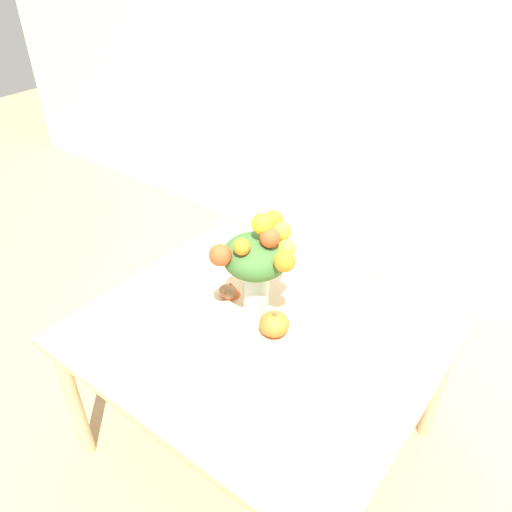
% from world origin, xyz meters
% --- Properties ---
extents(ground_plane, '(12.00, 12.00, 0.00)m').
position_xyz_m(ground_plane, '(0.00, 0.00, 0.00)').
color(ground_plane, tan).
extents(wall_back, '(8.00, 0.06, 2.70)m').
position_xyz_m(wall_back, '(0.00, 1.58, 1.35)').
color(wall_back, silver).
rests_on(wall_back, ground_plane).
extents(dining_table, '(1.34, 1.17, 0.73)m').
position_xyz_m(dining_table, '(0.00, 0.00, 0.65)').
color(dining_table, '#D1B284').
rests_on(dining_table, ground_plane).
extents(flower_vase, '(0.32, 0.33, 0.47)m').
position_xyz_m(flower_vase, '(-0.07, 0.07, 0.99)').
color(flower_vase, '#B2CCBC').
rests_on(flower_vase, dining_table).
extents(pumpkin, '(0.12, 0.12, 0.11)m').
position_xyz_m(pumpkin, '(0.06, 0.02, 0.78)').
color(pumpkin, orange).
rests_on(pumpkin, dining_table).
extents(turkey_figurine, '(0.08, 0.11, 0.07)m').
position_xyz_m(turkey_figurine, '(-0.23, 0.08, 0.77)').
color(turkey_figurine, '#936642').
rests_on(turkey_figurine, dining_table).
extents(dining_chair_near_window, '(0.44, 0.44, 0.89)m').
position_xyz_m(dining_chair_near_window, '(-0.20, 0.90, 0.48)').
color(dining_chair_near_window, silver).
rests_on(dining_chair_near_window, ground_plane).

